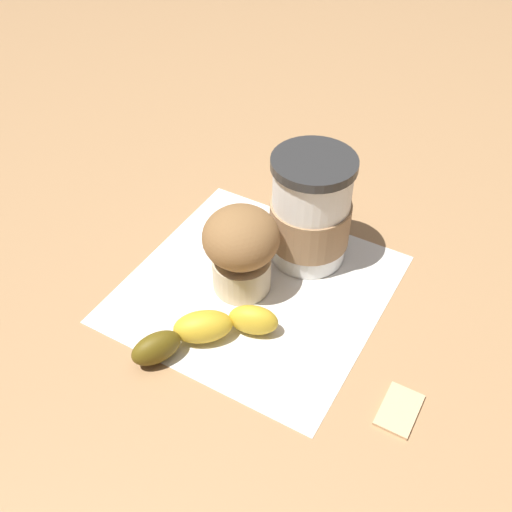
% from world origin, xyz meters
% --- Properties ---
extents(ground_plane, '(3.00, 3.00, 0.00)m').
position_xyz_m(ground_plane, '(0.00, 0.00, 0.00)').
color(ground_plane, '#A87C51').
extents(paper_napkin, '(0.32, 0.32, 0.00)m').
position_xyz_m(paper_napkin, '(0.00, 0.00, 0.00)').
color(paper_napkin, white).
rests_on(paper_napkin, ground_plane).
extents(coffee_cup, '(0.09, 0.09, 0.13)m').
position_xyz_m(coffee_cup, '(-0.07, 0.04, 0.06)').
color(coffee_cup, white).
rests_on(coffee_cup, paper_napkin).
extents(muffin, '(0.08, 0.08, 0.10)m').
position_xyz_m(muffin, '(-0.00, -0.02, 0.06)').
color(muffin, beige).
rests_on(muffin, paper_napkin).
extents(banana, '(0.10, 0.13, 0.03)m').
position_xyz_m(banana, '(0.08, -0.03, 0.02)').
color(banana, gold).
rests_on(banana, paper_napkin).
extents(sugar_packet, '(0.06, 0.04, 0.01)m').
position_xyz_m(sugar_packet, '(0.11, 0.16, 0.00)').
color(sugar_packet, '#E0B27F').
rests_on(sugar_packet, ground_plane).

